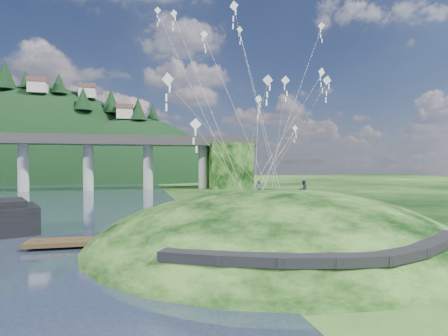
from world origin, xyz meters
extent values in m
plane|color=black|center=(0.00, 0.00, 0.00)|extent=(320.00, 320.00, 0.00)
ellipsoid|color=black|center=(8.00, 2.00, -1.50)|extent=(36.00, 32.00, 13.00)
cube|color=black|center=(-1.50, -8.00, 2.03)|extent=(4.32, 3.62, 0.71)
cube|color=black|center=(1.50, -9.65, 2.09)|extent=(4.10, 2.97, 0.61)
cube|color=black|center=(4.50, -10.65, 2.08)|extent=(3.85, 2.37, 0.62)
cube|color=black|center=(7.50, -11.10, 2.04)|extent=(3.62, 1.83, 0.66)
cube|color=black|center=(10.50, -10.90, 2.05)|extent=(3.82, 2.27, 0.68)
cube|color=black|center=(13.50, -9.95, 2.14)|extent=(4.11, 2.97, 0.71)
cube|color=black|center=(16.50, -8.40, 2.16)|extent=(4.26, 3.43, 0.66)
cylinder|color=gray|center=(-32.00, 70.00, 6.50)|extent=(2.60, 2.60, 13.00)
cylinder|color=gray|center=(-16.50, 70.00, 6.50)|extent=(2.60, 2.60, 13.00)
cylinder|color=gray|center=(-1.00, 70.00, 6.50)|extent=(2.60, 2.60, 13.00)
cylinder|color=gray|center=(14.50, 70.00, 6.50)|extent=(2.60, 2.60, 13.00)
cube|color=black|center=(22.00, 70.00, 6.50)|extent=(12.00, 11.00, 13.00)
ellipsoid|color=black|center=(-40.00, 126.00, -6.00)|extent=(96.00, 68.00, 88.00)
ellipsoid|color=black|center=(-5.00, 118.00, -10.00)|extent=(76.00, 56.00, 72.00)
cone|color=black|center=(-49.87, 114.63, 39.23)|extent=(8.01, 8.01, 10.54)
cone|color=black|center=(-42.87, 114.06, 37.88)|extent=(4.97, 4.97, 6.54)
cone|color=black|center=(-31.40, 112.04, 36.68)|extent=(5.83, 5.83, 7.67)
cone|color=black|center=(-22.45, 107.08, 30.58)|extent=(6.47, 6.47, 8.51)
cone|color=black|center=(-13.22, 113.99, 31.23)|extent=(7.13, 7.13, 9.38)
cone|color=black|center=(-3.12, 109.03, 27.87)|extent=(6.56, 6.56, 8.63)
cone|color=black|center=(2.77, 114.63, 27.68)|extent=(4.88, 4.88, 6.42)
cube|color=beige|center=(-38.00, 110.00, 34.28)|extent=(6.00, 5.00, 4.00)
cube|color=brown|center=(-38.00, 110.00, 36.98)|extent=(6.40, 5.40, 1.60)
cube|color=beige|center=(-22.00, 116.00, 34.18)|extent=(6.00, 5.00, 4.00)
cube|color=brown|center=(-22.00, 116.00, 36.88)|extent=(6.40, 5.40, 1.60)
cube|color=beige|center=(-8.00, 110.00, 25.88)|extent=(6.00, 5.00, 4.00)
cube|color=brown|center=(-8.00, 110.00, 28.58)|extent=(6.40, 5.40, 1.60)
cube|color=#332615|center=(-6.24, 4.70, 0.51)|extent=(15.81, 3.16, 0.39)
cylinder|color=#332615|center=(-12.97, 4.99, 0.22)|extent=(0.34, 0.34, 1.12)
cylinder|color=#332615|center=(-9.60, 4.84, 0.22)|extent=(0.34, 0.34, 1.12)
cylinder|color=#332615|center=(-6.24, 4.70, 0.22)|extent=(0.34, 0.34, 1.12)
cylinder|color=#332615|center=(-2.87, 4.55, 0.22)|extent=(0.34, 0.34, 1.12)
cylinder|color=#332615|center=(0.49, 4.40, 0.22)|extent=(0.34, 0.34, 1.12)
imported|color=#252632|center=(6.52, 2.62, 5.84)|extent=(0.70, 0.54, 1.73)
imported|color=#252632|center=(11.31, 2.87, 5.81)|extent=(0.94, 0.76, 1.86)
cube|color=white|center=(7.82, 6.21, 14.23)|extent=(0.86, 0.30, 0.87)
cube|color=white|center=(7.82, 6.21, 13.61)|extent=(0.11, 0.08, 0.51)
cube|color=white|center=(7.82, 6.21, 12.98)|extent=(0.11, 0.08, 0.51)
cube|color=white|center=(7.82, 6.21, 12.35)|extent=(0.11, 0.08, 0.51)
cube|color=white|center=(-1.01, -5.81, 10.11)|extent=(0.78, 0.18, 0.78)
cube|color=white|center=(-1.01, -5.81, 9.56)|extent=(0.10, 0.04, 0.45)
cube|color=white|center=(-1.01, -5.81, 9.00)|extent=(0.10, 0.04, 0.45)
cube|color=white|center=(-1.01, -5.81, 8.45)|extent=(0.10, 0.04, 0.45)
cube|color=white|center=(1.66, 4.56, 19.89)|extent=(0.73, 0.17, 0.73)
cube|color=white|center=(1.66, 4.56, 19.37)|extent=(0.10, 0.02, 0.43)
cube|color=white|center=(1.66, 4.56, 18.84)|extent=(0.10, 0.02, 0.43)
cube|color=white|center=(1.66, 4.56, 18.32)|extent=(0.10, 0.02, 0.43)
cube|color=white|center=(13.39, 3.09, 16.65)|extent=(0.84, 0.27, 0.86)
cube|color=white|center=(13.39, 3.09, 16.04)|extent=(0.11, 0.06, 0.50)
cube|color=white|center=(13.39, 3.09, 15.44)|extent=(0.11, 0.06, 0.50)
cube|color=white|center=(13.39, 3.09, 14.83)|extent=(0.11, 0.06, 0.50)
cube|color=white|center=(-2.81, -5.78, 12.94)|extent=(0.72, 0.52, 0.82)
cube|color=white|center=(-2.81, -5.78, 12.34)|extent=(0.11, 0.05, 0.49)
cube|color=white|center=(-2.81, -5.78, 11.74)|extent=(0.11, 0.05, 0.49)
cube|color=white|center=(-2.81, -5.78, 11.14)|extent=(0.11, 0.05, 0.49)
cube|color=white|center=(3.73, 1.44, 21.47)|extent=(0.64, 0.63, 0.83)
cube|color=white|center=(3.73, 1.44, 20.87)|extent=(0.11, 0.07, 0.49)
cube|color=white|center=(3.73, 1.44, 20.27)|extent=(0.11, 0.07, 0.49)
cube|color=white|center=(3.73, 1.44, 19.67)|extent=(0.11, 0.07, 0.49)
cube|color=white|center=(9.82, -3.86, 14.05)|extent=(0.72, 0.23, 0.70)
cube|color=white|center=(9.82, -3.86, 13.54)|extent=(0.09, 0.04, 0.42)
cube|color=white|center=(9.82, -3.86, 13.03)|extent=(0.09, 0.04, 0.42)
cube|color=white|center=(9.82, -3.86, 12.52)|extent=(0.09, 0.04, 0.42)
cube|color=white|center=(-2.49, 7.98, 23.13)|extent=(0.69, 0.17, 0.69)
cube|color=white|center=(-2.49, 7.98, 22.64)|extent=(0.09, 0.02, 0.40)
cube|color=white|center=(-2.49, 7.98, 22.14)|extent=(0.09, 0.02, 0.40)
cube|color=white|center=(-2.49, 7.98, 21.65)|extent=(0.09, 0.02, 0.40)
cube|color=white|center=(-0.67, 9.42, 23.60)|extent=(0.68, 0.47, 0.78)
cube|color=white|center=(-0.67, 9.42, 23.04)|extent=(0.10, 0.06, 0.46)
cube|color=white|center=(-0.67, 9.42, 22.49)|extent=(0.10, 0.06, 0.46)
cube|color=white|center=(-0.67, 9.42, 21.93)|extent=(0.10, 0.06, 0.46)
cube|color=white|center=(17.16, 9.66, 24.11)|extent=(0.75, 0.41, 0.81)
cube|color=white|center=(17.16, 9.66, 23.53)|extent=(0.11, 0.05, 0.48)
cube|color=white|center=(17.16, 9.66, 22.94)|extent=(0.11, 0.05, 0.48)
cube|color=white|center=(17.16, 9.66, 22.36)|extent=(0.11, 0.05, 0.48)
cube|color=white|center=(7.15, 10.79, 23.11)|extent=(0.75, 0.18, 0.74)
cube|color=white|center=(7.15, 10.79, 22.58)|extent=(0.10, 0.05, 0.43)
cube|color=white|center=(7.15, 10.79, 22.05)|extent=(0.10, 0.05, 0.43)
cube|color=white|center=(7.15, 10.79, 21.53)|extent=(0.10, 0.05, 0.43)
cube|color=white|center=(5.26, -2.80, 14.04)|extent=(0.81, 0.29, 0.81)
cube|color=white|center=(5.26, -2.80, 13.45)|extent=(0.11, 0.03, 0.48)
cube|color=white|center=(5.26, -2.80, 12.86)|extent=(0.11, 0.03, 0.48)
cube|color=white|center=(5.26, -2.80, 12.28)|extent=(0.11, 0.03, 0.48)
cube|color=white|center=(6.23, -3.93, 13.82)|extent=(0.69, 0.21, 0.67)
cube|color=white|center=(6.23, -3.93, 13.34)|extent=(0.09, 0.03, 0.40)
cube|color=white|center=(6.23, -3.93, 12.85)|extent=(0.09, 0.03, 0.40)
cube|color=white|center=(6.23, -3.93, 12.36)|extent=(0.09, 0.03, 0.40)
cube|color=white|center=(12.62, 7.42, 11.42)|extent=(0.69, 0.17, 0.69)
cube|color=white|center=(12.62, 7.42, 10.93)|extent=(0.09, 0.04, 0.40)
cube|color=white|center=(12.62, 7.42, 10.44)|extent=(0.09, 0.04, 0.40)
cube|color=white|center=(12.62, 7.42, 9.95)|extent=(0.09, 0.04, 0.40)
camera|label=1|loc=(-5.00, -28.50, 7.62)|focal=28.00mm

